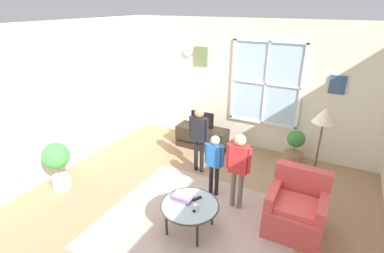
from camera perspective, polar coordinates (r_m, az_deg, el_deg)
name	(u,v)px	position (r m, az deg, el deg)	size (l,w,h in m)	color
ground_plane	(183,219)	(4.56, -1.88, -17.79)	(6.00, 6.23, 0.02)	#9E7A56
back_wall	(249,86)	(6.30, 11.20, 7.91)	(5.40, 0.17, 2.70)	silver
side_wall_left	(42,105)	(5.62, -27.41, 3.77)	(0.12, 5.63, 2.70)	silver
area_rug	(196,224)	(4.45, 0.83, -18.76)	(2.70, 2.40, 0.01)	tan
tv_stand	(202,138)	(6.38, 1.99, -2.19)	(1.12, 0.43, 0.48)	#2D2319
television	(202,120)	(6.21, 2.03, 1.38)	(0.51, 0.08, 0.36)	#4C4C4C
armchair	(296,209)	(4.44, 19.83, -15.12)	(0.76, 0.74, 0.87)	#D14C47
coffee_table	(190,206)	(4.12, -0.44, -15.43)	(0.81, 0.81, 0.44)	#99B2B7
book_stack	(183,197)	(4.16, -1.84, -13.76)	(0.27, 0.18, 0.09)	#4DAF5C
cup	(195,207)	(3.99, 0.69, -15.62)	(0.07, 0.07, 0.09)	white
remote_near_books	(195,208)	(4.03, 0.58, -15.82)	(0.04, 0.14, 0.02)	black
remote_near_cup	(197,199)	(4.19, 1.01, -14.02)	(0.04, 0.14, 0.02)	black
person_blue_shirt	(215,159)	(4.67, 4.47, -6.36)	(0.33, 0.15, 1.08)	black
person_red_shirt	(238,163)	(4.37, 9.16, -7.17)	(0.38, 0.17, 1.26)	#726656
person_black_shirt	(199,133)	(5.25, 1.41, -1.27)	(0.38, 0.17, 1.27)	black
potted_plant_by_window	(294,149)	(5.97, 19.56, -4.24)	(0.38, 0.38, 0.75)	#9E6B4C
potted_plant_corner	(57,161)	(5.38, -25.09, -6.18)	(0.44, 0.44, 0.85)	silver
floor_lamp	(323,126)	(4.50, 24.37, 0.12)	(0.32, 0.32, 1.64)	black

